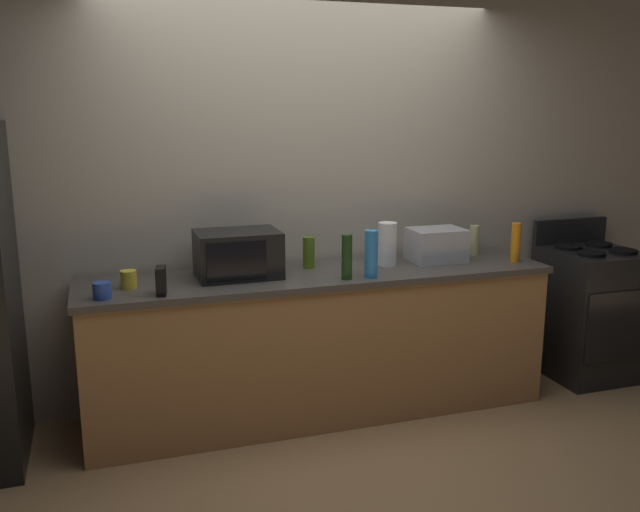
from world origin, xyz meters
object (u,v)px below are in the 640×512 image
(paper_towel_roll, at_px, (387,244))
(mug_yellow, at_px, (129,279))
(bottle_dish_soap, at_px, (516,242))
(stove_range, at_px, (590,312))
(toaster_oven, at_px, (436,245))
(mug_blue, at_px, (102,290))
(bottle_vinegar, at_px, (474,240))
(bottle_olive_oil, at_px, (309,252))
(bottle_spray_cleaner, at_px, (371,254))
(microwave, at_px, (238,254))
(cordless_phone, at_px, (161,281))
(bottle_wine, at_px, (347,257))

(paper_towel_roll, relative_size, mug_yellow, 2.71)
(paper_towel_roll, distance_m, bottle_dish_soap, 0.84)
(stove_range, height_order, toaster_oven, toaster_oven)
(toaster_oven, xyz_separation_m, mug_blue, (-2.06, -0.25, -0.06))
(stove_range, bearing_deg, bottle_vinegar, 169.66)
(bottle_dish_soap, height_order, mug_blue, bottle_dish_soap)
(paper_towel_roll, height_order, mug_yellow, paper_towel_roll)
(bottle_olive_oil, relative_size, mug_yellow, 1.93)
(bottle_vinegar, distance_m, bottle_olive_oil, 1.17)
(paper_towel_roll, distance_m, bottle_spray_cleaner, 0.33)
(microwave, distance_m, bottle_dish_soap, 1.77)
(mug_yellow, bearing_deg, bottle_dish_soap, -2.28)
(stove_range, xyz_separation_m, toaster_oven, (-1.19, 0.06, 0.54))
(stove_range, relative_size, paper_towel_roll, 4.00)
(bottle_spray_cleaner, bearing_deg, bottle_dish_soap, 4.96)
(toaster_oven, relative_size, bottle_spray_cleaner, 1.22)
(paper_towel_roll, distance_m, bottle_olive_oil, 0.50)
(stove_range, distance_m, paper_towel_roll, 1.65)
(toaster_oven, bearing_deg, bottle_dish_soap, -20.68)
(microwave, xyz_separation_m, bottle_spray_cleaner, (0.73, -0.25, 0.00))
(stove_range, height_order, mug_yellow, stove_range)
(bottle_vinegar, height_order, bottle_dish_soap, bottle_dish_soap)
(bottle_olive_oil, distance_m, bottle_dish_soap, 1.33)
(toaster_oven, height_order, bottle_spray_cleaner, bottle_spray_cleaner)
(toaster_oven, distance_m, bottle_dish_soap, 0.50)
(bottle_olive_oil, bearing_deg, paper_towel_roll, -9.80)
(bottle_spray_cleaner, distance_m, mug_yellow, 1.37)
(microwave, bearing_deg, mug_yellow, -173.54)
(mug_blue, bearing_deg, cordless_phone, -3.31)
(stove_range, height_order, microwave, microwave)
(bottle_olive_oil, height_order, mug_yellow, bottle_olive_oil)
(bottle_olive_oil, bearing_deg, bottle_dish_soap, -10.91)
(mug_blue, relative_size, mug_yellow, 0.95)
(bottle_olive_oil, height_order, bottle_wine, bottle_wine)
(paper_towel_roll, bearing_deg, mug_blue, -171.98)
(toaster_oven, bearing_deg, paper_towel_roll, -178.36)
(bottle_dish_soap, bearing_deg, bottle_spray_cleaner, -175.04)
(bottle_vinegar, height_order, mug_blue, bottle_vinegar)
(cordless_phone, height_order, bottle_spray_cleaner, bottle_spray_cleaner)
(microwave, bearing_deg, bottle_vinegar, 3.84)
(bottle_wine, height_order, mug_blue, bottle_wine)
(paper_towel_roll, height_order, bottle_olive_oil, paper_towel_roll)
(stove_range, xyz_separation_m, bottle_dish_soap, (-0.72, -0.12, 0.56))
(toaster_oven, height_order, paper_towel_roll, paper_towel_roll)
(mug_blue, height_order, mug_yellow, mug_yellow)
(toaster_oven, distance_m, bottle_spray_cleaner, 0.62)
(cordless_phone, relative_size, bottle_vinegar, 0.76)
(bottle_olive_oil, xyz_separation_m, bottle_wine, (0.12, -0.34, 0.03))
(mug_blue, bearing_deg, paper_towel_roll, 8.02)
(toaster_oven, relative_size, bottle_dish_soap, 1.36)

